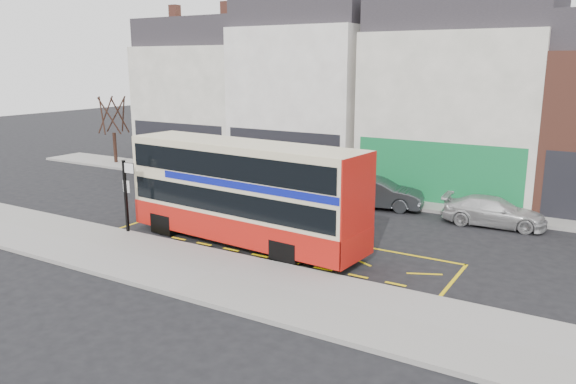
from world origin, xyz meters
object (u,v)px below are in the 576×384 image
Objects in this scene: car_grey at (376,193)px; car_white at (494,212)px; double_decker_bus at (244,192)px; bus_stop_post at (127,189)px; street_tree_left at (112,105)px; street_tree_right at (496,144)px; car_silver at (184,172)px.

car_grey is 5.63m from car_white.
bus_stop_post is (-4.84, -1.50, -0.18)m from double_decker_bus.
car_grey is 1.04× the size of car_white.
bus_stop_post is at bearing 121.88° from car_white.
car_white is at bearing -4.67° from street_tree_left.
double_decker_bus is 11.12m from car_white.
car_grey is 0.75× the size of street_tree_left.
street_tree_left is 25.23m from street_tree_right.
car_grey is (11.71, 0.80, 0.01)m from car_silver.
double_decker_bus is at bearing 153.08° from car_grey.
street_tree_left is (-25.99, 2.12, 3.48)m from car_white.
car_silver is at bearing 82.63° from car_grey.
street_tree_left is at bearing 155.81° from double_decker_bus.
car_grey is at bearing 78.67° from double_decker_bus.
street_tree_left is (-13.30, 11.36, 2.16)m from bus_stop_post.
street_tree_right reaches higher than car_white.
car_grey reaches higher than car_white.
car_grey reaches higher than car_silver.
car_grey is 20.73m from street_tree_left.
car_white is 26.31m from street_tree_left.
car_white is at bearing 35.87° from bus_stop_post.
street_tree_left reaches higher than car_grey.
street_tree_right is at bearing 47.00° from bus_stop_post.
double_decker_bus is at bearing -121.90° from street_tree_right.
double_decker_bus is 5.07m from bus_stop_post.
car_grey is at bearing -5.32° from street_tree_left.
car_silver is at bearing 118.01° from bus_stop_post.
double_decker_bus is at bearing 17.11° from bus_stop_post.
car_white is (7.85, 7.73, -1.49)m from double_decker_bus.
car_grey is (2.23, 7.96, -1.38)m from double_decker_bus.
bus_stop_post is 0.66× the size of car_grey.
street_tree_right is at bearing 62.43° from double_decker_bus.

